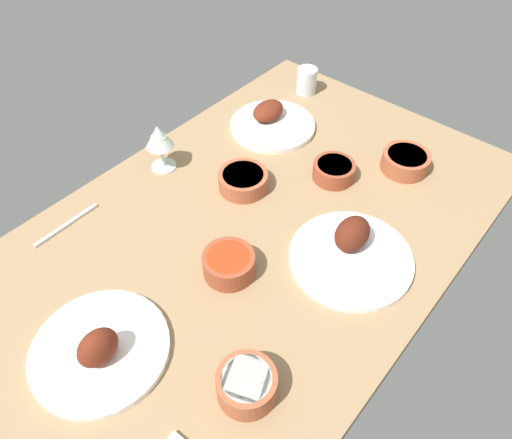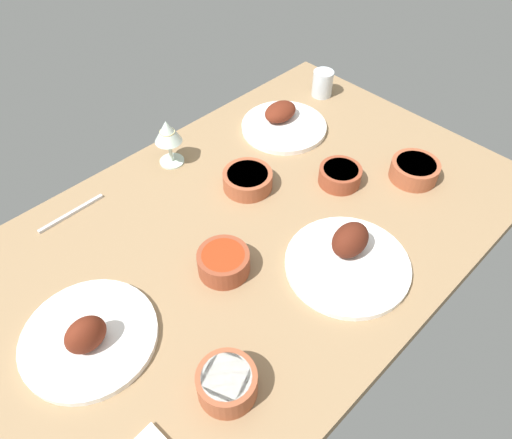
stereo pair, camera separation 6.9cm
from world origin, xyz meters
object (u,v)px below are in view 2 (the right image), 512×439
Objects in this scene: bowl_sauce at (224,262)px; bowl_cream at (227,383)px; plate_center_main at (283,122)px; plate_near_viewer at (348,257)px; bowl_soup at (415,170)px; plate_far_side at (89,337)px; bowl_pasta at (340,175)px; fork_loose at (71,213)px; wine_glass at (167,134)px; water_tumbler at (323,83)px; bowl_potatoes at (248,179)px.

bowl_cream is at bearing -130.61° from bowl_sauce.
plate_near_viewer is at bearing -120.72° from plate_center_main.
plate_far_side is at bearing 168.46° from bowl_soup.
bowl_cream is at bearing -175.69° from plate_near_viewer.
plate_near_viewer reaches higher than bowl_pasta.
plate_center_main is 1.42× the size of fork_loose.
plate_near_viewer is at bearing 4.31° from bowl_cream.
bowl_pasta is 0.82× the size of wine_glass.
bowl_sauce is 0.66× the size of fork_loose.
plate_near_viewer is 71.21cm from water_tumbler.
plate_center_main is 84.69cm from plate_far_side.
bowl_potatoes is 25.31cm from wine_glass.
plate_far_side reaches higher than bowl_soup.
wine_glass is at bearing 61.21° from bowl_cream.
bowl_pasta is (-7.32, -28.07, 0.86)cm from plate_center_main.
water_tumbler reaches higher than bowl_pasta.
plate_far_side is 2.44× the size of bowl_pasta.
bowl_soup is at bearing -78.07° from plate_center_main.
bowl_pasta is 48.28cm from wine_glass.
fork_loose is at bearing 169.34° from plate_center_main.
plate_near_viewer is 2.53× the size of bowl_pasta.
bowl_soup is at bearing -39.16° from bowl_pasta.
bowl_cream reaches higher than bowl_pasta.
plate_far_side reaches higher than plate_center_main.
bowl_potatoes is (1.50, 35.16, 0.46)cm from plate_near_viewer.
bowl_sauce reaches higher than bowl_pasta.
bowl_pasta is 42.45cm from bowl_sauce.
plate_center_main is 84.83cm from bowl_cream.
water_tumbler is (90.88, 53.35, 0.93)cm from bowl_cream.
water_tumbler reaches higher than bowl_potatoes.
plate_near_viewer is at bearing -24.40° from plate_far_side.
plate_near_viewer is 1.59× the size of fork_loose.
wine_glass is (-7.06, 57.83, 7.75)cm from plate_near_viewer.
plate_far_side is (-81.60, -22.67, 0.15)cm from plate_center_main.
wine_glass is at bearing 162.83° from plate_center_main.
bowl_soup is (58.46, -12.83, -0.23)cm from bowl_sauce.
plate_center_main is 2.26× the size of bowl_cream.
plate_far_side is 2.10× the size of bowl_potatoes.
bowl_sauce is at bearing -156.39° from water_tumbler.
water_tumbler reaches higher than bowl_cream.
wine_glass is at bearing 172.53° from water_tumbler.
plate_near_viewer is 2.52× the size of bowl_cream.
bowl_potatoes is at bearing 11.09° from plate_far_side.
bowl_pasta is at bearing 19.80° from bowl_cream.
bowl_sauce is 0.92× the size of bowl_soup.
bowl_cream is 0.63× the size of fork_loose.
bowl_soup reaches higher than bowl_potatoes.
plate_center_main is at bearing -11.45° from fork_loose.
wine_glass reaches higher than plate_near_viewer.
bowl_sauce is 43.84cm from fork_loose.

